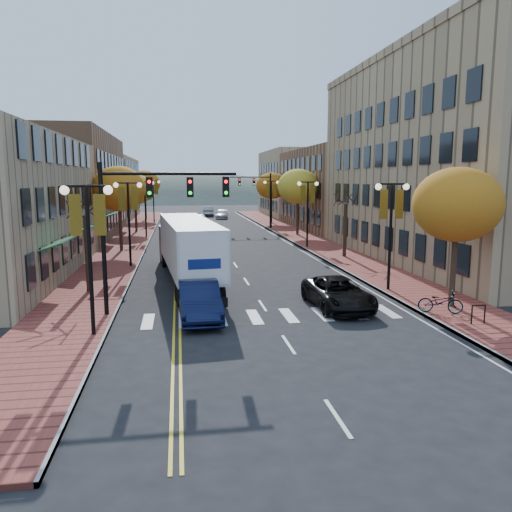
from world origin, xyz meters
name	(u,v)px	position (x,y,z in m)	size (l,w,h in m)	color
ground	(278,329)	(0.00, 0.00, 0.00)	(200.00, 200.00, 0.00)	black
sidewalk_left	(131,240)	(-9.00, 32.50, 0.07)	(4.00, 85.00, 0.15)	brown
sidewalk_right	(301,237)	(9.00, 32.50, 0.07)	(4.00, 85.00, 0.15)	brown
building_left_mid	(54,186)	(-17.00, 36.00, 5.50)	(12.00, 24.00, 11.00)	brown
building_left_far	(94,189)	(-17.00, 61.00, 4.75)	(12.00, 26.00, 9.50)	#9E8966
building_right_near	(474,163)	(18.50, 16.00, 7.50)	(15.00, 28.00, 15.00)	#997F5B
building_right_mid	(355,189)	(18.50, 42.00, 5.00)	(15.00, 24.00, 10.00)	brown
building_right_far	(311,183)	(18.50, 64.00, 5.50)	(15.00, 20.00, 11.00)	#9E8966
tree_left_a	(88,254)	(-9.00, 8.00, 2.25)	(0.28, 0.28, 4.20)	#382619
tree_left_b	(119,189)	(-9.00, 24.00, 5.45)	(4.48, 4.48, 7.21)	#382619
tree_left_c	(135,189)	(-9.00, 40.00, 5.05)	(4.16, 4.16, 6.69)	#382619
tree_left_d	(145,183)	(-9.00, 58.00, 5.60)	(4.61, 4.61, 7.42)	#382619
tree_right_a	(457,205)	(9.00, 2.00, 5.05)	(4.16, 4.16, 6.69)	#382619
tree_right_b	(345,230)	(9.00, 18.00, 2.25)	(0.28, 0.28, 4.20)	#382619
tree_right_c	(298,186)	(9.00, 34.00, 5.45)	(4.48, 4.48, 7.21)	#382619
tree_right_d	(271,186)	(9.00, 50.00, 5.29)	(4.35, 4.35, 7.00)	#382619
lamp_left_a	(88,231)	(-7.50, 0.00, 4.29)	(1.96, 0.36, 6.05)	black
lamp_left_b	(129,207)	(-7.50, 16.00, 4.29)	(1.96, 0.36, 6.05)	black
lamp_left_c	(145,198)	(-7.50, 34.00, 4.29)	(1.96, 0.36, 6.05)	black
lamp_left_d	(153,193)	(-7.50, 52.00, 4.29)	(1.96, 0.36, 6.05)	black
lamp_right_a	(391,215)	(7.50, 6.00, 4.29)	(1.96, 0.36, 6.05)	black
lamp_right_b	(308,201)	(7.50, 24.00, 4.29)	(1.96, 0.36, 6.05)	black
lamp_right_c	(271,195)	(7.50, 42.00, 4.29)	(1.96, 0.36, 6.05)	black
traffic_mast_near	(146,209)	(-5.48, 3.00, 4.92)	(6.10, 0.35, 7.00)	black
traffic_mast_far	(255,190)	(5.48, 42.00, 4.92)	(6.10, 0.34, 7.00)	black
semi_truck	(186,245)	(-3.61, 10.77, 2.27)	(3.92, 15.67, 3.88)	black
navy_sedan	(199,301)	(-3.21, 2.14, 0.84)	(1.78, 5.09, 1.68)	black
black_suv	(338,293)	(3.57, 2.96, 0.74)	(2.47, 5.36, 1.49)	black
car_far_white	(201,219)	(-0.95, 51.03, 0.69)	(1.62, 4.03, 1.37)	white
car_far_silver	(222,214)	(2.74, 59.50, 0.66)	(1.86, 4.58, 1.33)	#B4B3BB
car_far_oncoming	(209,211)	(1.03, 65.95, 0.82)	(1.73, 4.96, 1.64)	#93939A
bicycle	(440,302)	(7.80, 0.88, 0.67)	(0.69, 1.97, 1.04)	gray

